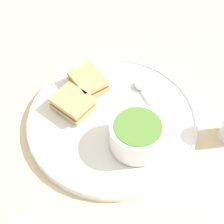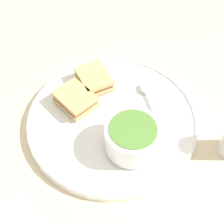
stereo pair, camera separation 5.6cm
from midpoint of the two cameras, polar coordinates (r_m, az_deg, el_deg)
ground_plane at (r=0.70m, az=2.29°, el=-1.91°), size 2.40×2.40×0.00m
plate at (r=0.69m, az=2.32°, el=-1.42°), size 0.37×0.37×0.02m
soup_bowl at (r=0.62m, az=6.35°, el=-4.74°), size 0.11×0.11×0.06m
spoon at (r=0.73m, az=8.44°, el=3.58°), size 0.07×0.12×0.01m
sandwich_half_near at (r=0.73m, az=-1.10°, el=5.95°), size 0.09×0.10×0.03m
sandwich_half_far at (r=0.69m, az=-4.46°, el=2.26°), size 0.07×0.08×0.03m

